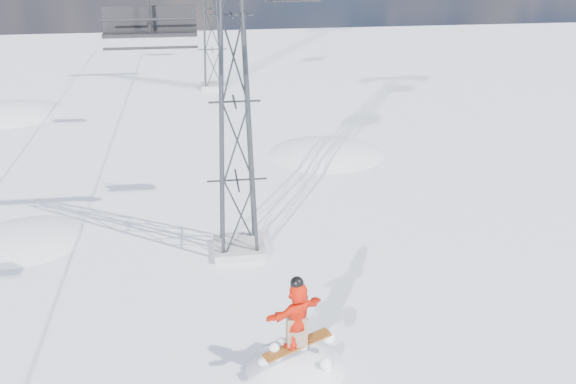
% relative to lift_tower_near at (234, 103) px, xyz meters
% --- Properties ---
extents(snow_terrain, '(39.00, 37.00, 22.00)m').
position_rel_lift_tower_near_xyz_m(snow_terrain, '(-5.57, 13.24, -15.06)').
color(snow_terrain, white).
rests_on(snow_terrain, ground).
extents(lift_tower_near, '(5.20, 1.80, 11.43)m').
position_rel_lift_tower_near_xyz_m(lift_tower_near, '(0.00, 0.00, 0.00)').
color(lift_tower_near, '#999999').
rests_on(lift_tower_near, ground).
extents(lift_tower_far, '(5.20, 1.80, 11.43)m').
position_rel_lift_tower_near_xyz_m(lift_tower_far, '(0.00, 25.00, 0.00)').
color(lift_tower_far, '#999999').
rests_on(lift_tower_far, ground).
extents(lift_chair_near, '(2.19, 0.63, 2.72)m').
position_rel_lift_tower_near_xyz_m(lift_chair_near, '(-2.20, -4.62, 3.20)').
color(lift_chair_near, black).
rests_on(lift_chair_near, ground).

